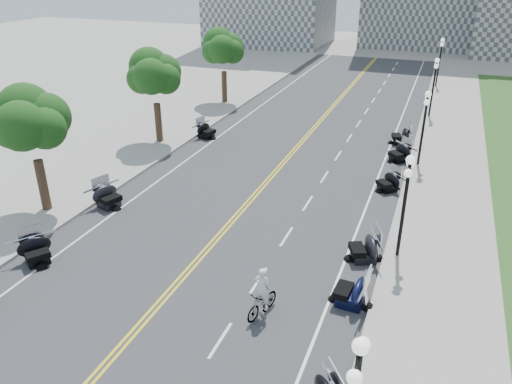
% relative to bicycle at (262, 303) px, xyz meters
% --- Properties ---
extents(ground, '(160.00, 160.00, 0.00)m').
position_rel_bicycle_xyz_m(ground, '(-4.12, 2.07, -0.56)').
color(ground, gray).
extents(road, '(16.00, 90.00, 0.01)m').
position_rel_bicycle_xyz_m(road, '(-4.12, 12.07, -0.56)').
color(road, '#333335').
rests_on(road, ground).
extents(centerline_yellow_a, '(0.12, 90.00, 0.00)m').
position_rel_bicycle_xyz_m(centerline_yellow_a, '(-4.24, 12.07, -0.55)').
color(centerline_yellow_a, yellow).
rests_on(centerline_yellow_a, road).
extents(centerline_yellow_b, '(0.12, 90.00, 0.00)m').
position_rel_bicycle_xyz_m(centerline_yellow_b, '(-4.00, 12.07, -0.55)').
color(centerline_yellow_b, yellow).
rests_on(centerline_yellow_b, road).
extents(edge_line_north, '(0.12, 90.00, 0.00)m').
position_rel_bicycle_xyz_m(edge_line_north, '(2.28, 12.07, -0.55)').
color(edge_line_north, white).
rests_on(edge_line_north, road).
extents(edge_line_south, '(0.12, 90.00, 0.00)m').
position_rel_bicycle_xyz_m(edge_line_south, '(-10.52, 12.07, -0.55)').
color(edge_line_south, white).
rests_on(edge_line_south, road).
extents(lane_dash_5, '(0.12, 2.00, 0.00)m').
position_rel_bicycle_xyz_m(lane_dash_5, '(-0.92, -1.93, -0.55)').
color(lane_dash_5, white).
rests_on(lane_dash_5, road).
extents(lane_dash_6, '(0.12, 2.00, 0.00)m').
position_rel_bicycle_xyz_m(lane_dash_6, '(-0.92, 2.07, -0.55)').
color(lane_dash_6, white).
rests_on(lane_dash_6, road).
extents(lane_dash_7, '(0.12, 2.00, 0.00)m').
position_rel_bicycle_xyz_m(lane_dash_7, '(-0.92, 6.07, -0.55)').
color(lane_dash_7, white).
rests_on(lane_dash_7, road).
extents(lane_dash_8, '(0.12, 2.00, 0.00)m').
position_rel_bicycle_xyz_m(lane_dash_8, '(-0.92, 10.07, -0.55)').
color(lane_dash_8, white).
rests_on(lane_dash_8, road).
extents(lane_dash_9, '(0.12, 2.00, 0.00)m').
position_rel_bicycle_xyz_m(lane_dash_9, '(-0.92, 14.07, -0.55)').
color(lane_dash_9, white).
rests_on(lane_dash_9, road).
extents(lane_dash_10, '(0.12, 2.00, 0.00)m').
position_rel_bicycle_xyz_m(lane_dash_10, '(-0.92, 18.07, -0.55)').
color(lane_dash_10, white).
rests_on(lane_dash_10, road).
extents(lane_dash_11, '(0.12, 2.00, 0.00)m').
position_rel_bicycle_xyz_m(lane_dash_11, '(-0.92, 22.07, -0.55)').
color(lane_dash_11, white).
rests_on(lane_dash_11, road).
extents(lane_dash_12, '(0.12, 2.00, 0.00)m').
position_rel_bicycle_xyz_m(lane_dash_12, '(-0.92, 26.07, -0.55)').
color(lane_dash_12, white).
rests_on(lane_dash_12, road).
extents(lane_dash_13, '(0.12, 2.00, 0.00)m').
position_rel_bicycle_xyz_m(lane_dash_13, '(-0.92, 30.07, -0.55)').
color(lane_dash_13, white).
rests_on(lane_dash_13, road).
extents(lane_dash_14, '(0.12, 2.00, 0.00)m').
position_rel_bicycle_xyz_m(lane_dash_14, '(-0.92, 34.07, -0.55)').
color(lane_dash_14, white).
rests_on(lane_dash_14, road).
extents(lane_dash_15, '(0.12, 2.00, 0.00)m').
position_rel_bicycle_xyz_m(lane_dash_15, '(-0.92, 38.07, -0.55)').
color(lane_dash_15, white).
rests_on(lane_dash_15, road).
extents(lane_dash_16, '(0.12, 2.00, 0.00)m').
position_rel_bicycle_xyz_m(lane_dash_16, '(-0.92, 42.07, -0.55)').
color(lane_dash_16, white).
rests_on(lane_dash_16, road).
extents(lane_dash_17, '(0.12, 2.00, 0.00)m').
position_rel_bicycle_xyz_m(lane_dash_17, '(-0.92, 46.07, -0.55)').
color(lane_dash_17, white).
rests_on(lane_dash_17, road).
extents(lane_dash_18, '(0.12, 2.00, 0.00)m').
position_rel_bicycle_xyz_m(lane_dash_18, '(-0.92, 50.07, -0.55)').
color(lane_dash_18, white).
rests_on(lane_dash_18, road).
extents(lane_dash_19, '(0.12, 2.00, 0.00)m').
position_rel_bicycle_xyz_m(lane_dash_19, '(-0.92, 54.07, -0.55)').
color(lane_dash_19, white).
rests_on(lane_dash_19, road).
extents(sidewalk_north, '(5.00, 90.00, 0.15)m').
position_rel_bicycle_xyz_m(sidewalk_north, '(6.38, 12.07, -0.48)').
color(sidewalk_north, '#9E9991').
rests_on(sidewalk_north, ground).
extents(sidewalk_south, '(5.00, 90.00, 0.15)m').
position_rel_bicycle_xyz_m(sidewalk_south, '(-14.62, 12.07, -0.48)').
color(sidewalk_south, '#9E9991').
rests_on(sidewalk_south, ground).
extents(street_lamp_2, '(0.50, 1.20, 4.90)m').
position_rel_bicycle_xyz_m(street_lamp_2, '(4.48, 6.07, 2.04)').
color(street_lamp_2, black).
rests_on(street_lamp_2, sidewalk_north).
extents(street_lamp_3, '(0.50, 1.20, 4.90)m').
position_rel_bicycle_xyz_m(street_lamp_3, '(4.48, 18.07, 2.04)').
color(street_lamp_3, black).
rests_on(street_lamp_3, sidewalk_north).
extents(street_lamp_4, '(0.50, 1.20, 4.90)m').
position_rel_bicycle_xyz_m(street_lamp_4, '(4.48, 30.07, 2.04)').
color(street_lamp_4, black).
rests_on(street_lamp_4, sidewalk_north).
extents(street_lamp_5, '(0.50, 1.20, 4.90)m').
position_rel_bicycle_xyz_m(street_lamp_5, '(4.48, 42.07, 2.04)').
color(street_lamp_5, black).
rests_on(street_lamp_5, sidewalk_north).
extents(tree_2, '(4.80, 4.80, 9.20)m').
position_rel_bicycle_xyz_m(tree_2, '(-14.12, 4.07, 4.19)').
color(tree_2, '#235619').
rests_on(tree_2, sidewalk_south).
extents(tree_3, '(4.80, 4.80, 9.20)m').
position_rel_bicycle_xyz_m(tree_3, '(-14.12, 16.07, 4.19)').
color(tree_3, '#235619').
rests_on(tree_3, sidewalk_south).
extents(tree_4, '(4.80, 4.80, 9.20)m').
position_rel_bicycle_xyz_m(tree_4, '(-14.12, 28.07, 4.19)').
color(tree_4, '#235619').
rests_on(tree_4, sidewalk_south).
extents(motorcycle_n_5, '(2.15, 2.15, 1.41)m').
position_rel_bicycle_xyz_m(motorcycle_n_5, '(3.11, 1.87, 0.14)').
color(motorcycle_n_5, black).
rests_on(motorcycle_n_5, road).
extents(motorcycle_n_6, '(2.60, 2.60, 1.38)m').
position_rel_bicycle_xyz_m(motorcycle_n_6, '(3.04, 5.31, 0.13)').
color(motorcycle_n_6, black).
rests_on(motorcycle_n_6, road).
extents(motorcycle_n_8, '(2.49, 2.49, 1.23)m').
position_rel_bicycle_xyz_m(motorcycle_n_8, '(3.08, 13.41, 0.06)').
color(motorcycle_n_8, black).
rests_on(motorcycle_n_8, road).
extents(motorcycle_n_9, '(2.68, 2.68, 1.33)m').
position_rel_bicycle_xyz_m(motorcycle_n_9, '(3.18, 18.52, 0.10)').
color(motorcycle_n_9, black).
rests_on(motorcycle_n_9, road).
extents(motorcycle_n_10, '(2.40, 2.40, 1.40)m').
position_rel_bicycle_xyz_m(motorcycle_n_10, '(2.90, 22.15, 0.14)').
color(motorcycle_n_10, black).
rests_on(motorcycle_n_10, road).
extents(motorcycle_s_5, '(2.64, 2.64, 1.33)m').
position_rel_bicycle_xyz_m(motorcycle_s_5, '(-10.90, -0.20, 0.11)').
color(motorcycle_s_5, black).
rests_on(motorcycle_s_5, road).
extents(motorcycle_s_6, '(2.51, 2.51, 1.38)m').
position_rel_bicycle_xyz_m(motorcycle_s_6, '(-11.25, 5.70, 0.13)').
color(motorcycle_s_6, black).
rests_on(motorcycle_s_6, road).
extents(motorcycle_s_9, '(2.18, 2.18, 1.30)m').
position_rel_bicycle_xyz_m(motorcycle_s_9, '(-11.29, 18.25, 0.09)').
color(motorcycle_s_9, black).
rests_on(motorcycle_s_9, road).
extents(bicycle, '(1.04, 1.94, 1.12)m').
position_rel_bicycle_xyz_m(bicycle, '(0.00, 0.00, 0.00)').
color(bicycle, '#A51414').
rests_on(bicycle, road).
extents(cyclist_rider, '(0.65, 0.43, 1.78)m').
position_rel_bicycle_xyz_m(cyclist_rider, '(0.00, 0.00, 1.45)').
color(cyclist_rider, white).
rests_on(cyclist_rider, bicycle).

